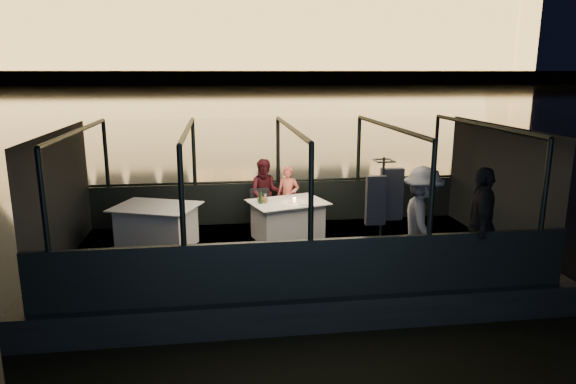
{
  "coord_description": "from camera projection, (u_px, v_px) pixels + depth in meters",
  "views": [
    {
      "loc": [
        -1.28,
        -8.95,
        3.77
      ],
      "look_at": [
        0.0,
        0.4,
        1.55
      ],
      "focal_mm": 32.0,
      "sensor_mm": 36.0,
      "label": 1
    }
  ],
  "objects": [
    {
      "name": "coat_stand",
      "position": [
        381.0,
        225.0,
        8.13
      ],
      "size": [
        0.62,
        0.53,
        1.99
      ],
      "primitive_type": null,
      "rotation": [
        0.0,
        0.0,
        -0.16
      ],
      "color": "black",
      "rests_on": "boat_deck"
    },
    {
      "name": "wine_glass_red",
      "position": [
        295.0,
        194.0,
        10.31
      ],
      "size": [
        0.08,
        0.08,
        0.18
      ],
      "primitive_type": null,
      "rotation": [
        0.0,
        0.0,
        -0.41
      ],
      "color": "silver",
      "rests_on": "dining_table_central"
    },
    {
      "name": "person_man_maroon",
      "position": [
        266.0,
        193.0,
        10.91
      ],
      "size": [
        0.77,
        0.63,
        1.48
      ],
      "primitive_type": "imported",
      "rotation": [
        0.0,
        0.0,
        -0.12
      ],
      "color": "#45131A",
      "rests_on": "boat_deck"
    },
    {
      "name": "wine_glass_white",
      "position": [
        265.0,
        199.0,
        9.94
      ],
      "size": [
        0.07,
        0.07,
        0.19
      ],
      "primitive_type": null,
      "rotation": [
        0.0,
        0.0,
        0.04
      ],
      "color": "white",
      "rests_on": "dining_table_central"
    },
    {
      "name": "person_woman_coral",
      "position": [
        288.0,
        193.0,
        10.91
      ],
      "size": [
        0.57,
        0.48,
        1.34
      ],
      "primitive_type": "imported",
      "rotation": [
        0.0,
        0.0,
        -0.38
      ],
      "color": "#E76B54",
      "rests_on": "boat_deck"
    },
    {
      "name": "plate_far",
      "position": [
        263.0,
        200.0,
        10.2
      ],
      "size": [
        0.29,
        0.29,
        0.01
      ],
      "primitive_type": "cylinder",
      "rotation": [
        0.0,
        0.0,
        0.3
      ],
      "color": "silver",
      "rests_on": "dining_table_central"
    },
    {
      "name": "bread_basket",
      "position": [
        262.0,
        200.0,
        10.08
      ],
      "size": [
        0.25,
        0.25,
        0.08
      ],
      "primitive_type": "cylinder",
      "rotation": [
        0.0,
        0.0,
        -0.24
      ],
      "color": "brown",
      "rests_on": "dining_table_central"
    },
    {
      "name": "gunwale_starboard",
      "position": [
        310.0,
        269.0,
        7.51
      ],
      "size": [
        8.0,
        0.08,
        0.9
      ],
      "primitive_type": "cube",
      "color": "black",
      "rests_on": "boat_deck"
    },
    {
      "name": "passenger_stripe",
      "position": [
        421.0,
        225.0,
        8.28
      ],
      "size": [
        0.83,
        1.26,
        1.82
      ],
      "primitive_type": "imported",
      "rotation": [
        0.0,
        0.0,
        1.43
      ],
      "color": "silver",
      "rests_on": "boat_deck"
    },
    {
      "name": "river_water",
      "position": [
        224.0,
        94.0,
        86.81
      ],
      "size": [
        500.0,
        500.0,
        0.0
      ],
      "primitive_type": "plane",
      "color": "black",
      "rests_on": "ground"
    },
    {
      "name": "dining_table_central",
      "position": [
        288.0,
        220.0,
        10.21
      ],
      "size": [
        1.69,
        1.42,
        0.77
      ],
      "primitive_type": "cube",
      "rotation": [
        0.0,
        0.0,
        0.29
      ],
      "color": "silver",
      "rests_on": "boat_deck"
    },
    {
      "name": "cabin_glass_starboard",
      "position": [
        311.0,
        193.0,
        7.25
      ],
      "size": [
        8.0,
        0.02,
        1.4
      ],
      "primitive_type": null,
      "color": "#99B2B2",
      "rests_on": "gunwale_starboard"
    },
    {
      "name": "boat_deck",
      "position": [
        291.0,
        253.0,
        9.55
      ],
      "size": [
        8.0,
        4.0,
        0.04
      ],
      "primitive_type": "cube",
      "color": "black",
      "rests_on": "boat_hull"
    },
    {
      "name": "plate_near",
      "position": [
        304.0,
        204.0,
        9.92
      ],
      "size": [
        0.31,
        0.31,
        0.02
      ],
      "primitive_type": "cylinder",
      "rotation": [
        0.0,
        0.0,
        -0.39
      ],
      "color": "silver",
      "rests_on": "dining_table_central"
    },
    {
      "name": "boat_hull",
      "position": [
        291.0,
        277.0,
        9.66
      ],
      "size": [
        8.6,
        4.4,
        1.0
      ],
      "primitive_type": "cube",
      "color": "black",
      "rests_on": "river_water"
    },
    {
      "name": "chair_port_right",
      "position": [
        292.0,
        207.0,
        10.91
      ],
      "size": [
        0.54,
        0.54,
        0.91
      ],
      "primitive_type": "cube",
      "rotation": [
        0.0,
        0.0,
        0.34
      ],
      "color": "black",
      "rests_on": "boat_deck"
    },
    {
      "name": "wine_bottle",
      "position": [
        260.0,
        196.0,
        9.94
      ],
      "size": [
        0.08,
        0.08,
        0.29
      ],
      "primitive_type": "cylinder",
      "rotation": [
        0.0,
        0.0,
        0.28
      ],
      "color": "#133519",
      "rests_on": "dining_table_central"
    },
    {
      "name": "embankment",
      "position": [
        219.0,
        79.0,
        211.96
      ],
      "size": [
        400.0,
        140.0,
        6.0
      ],
      "primitive_type": "cube",
      "color": "#423D33",
      "rests_on": "ground"
    },
    {
      "name": "canopy_ribs",
      "position": [
        291.0,
        192.0,
        9.28
      ],
      "size": [
        8.0,
        4.0,
        2.3
      ],
      "primitive_type": null,
      "color": "black",
      "rests_on": "boat_deck"
    },
    {
      "name": "end_wall_aft",
      "position": [
        498.0,
        185.0,
        9.81
      ],
      "size": [
        0.02,
        4.0,
        2.3
      ],
      "primitive_type": null,
      "color": "black",
      "rests_on": "boat_deck"
    },
    {
      "name": "cabin_glass_port",
      "position": [
        278.0,
        151.0,
        11.11
      ],
      "size": [
        8.0,
        0.02,
        1.4
      ],
      "primitive_type": null,
      "color": "#99B2B2",
      "rests_on": "gunwale_port"
    },
    {
      "name": "cabin_roof_glass",
      "position": [
        291.0,
        128.0,
        9.02
      ],
      "size": [
        8.0,
        4.0,
        0.02
      ],
      "primitive_type": null,
      "color": "#99B2B2",
      "rests_on": "boat_deck"
    },
    {
      "name": "gunwale_port",
      "position": [
        278.0,
        202.0,
        11.37
      ],
      "size": [
        8.0,
        0.08,
        0.9
      ],
      "primitive_type": "cube",
      "color": "black",
      "rests_on": "boat_deck"
    },
    {
      "name": "amber_candle",
      "position": [
        294.0,
        200.0,
        10.07
      ],
      "size": [
        0.06,
        0.06,
        0.09
      ],
      "primitive_type": "cylinder",
      "rotation": [
        0.0,
        0.0,
        -0.04
      ],
      "color": "orange",
      "rests_on": "dining_table_central"
    },
    {
      "name": "dining_table_aft",
      "position": [
        157.0,
        227.0,
        9.75
      ],
      "size": [
        1.81,
        1.57,
        0.81
      ],
      "primitive_type": "cube",
      "rotation": [
        0.0,
        0.0,
        -0.36
      ],
      "color": "white",
      "rests_on": "boat_deck"
    },
    {
      "name": "passenger_dark",
      "position": [
        480.0,
        229.0,
        8.06
      ],
      "size": [
        0.89,
        1.18,
        1.86
      ],
      "primitive_type": "imported",
      "rotation": [
        0.0,
        0.0,
        4.25
      ],
      "color": "black",
      "rests_on": "boat_deck"
    },
    {
      "name": "chair_port_left",
      "position": [
        260.0,
        210.0,
        10.72
      ],
      "size": [
        0.4,
        0.4,
        0.86
      ],
      "primitive_type": "cube",
      "rotation": [
        0.0,
        0.0,
        0.0
      ],
      "color": "black",
      "rests_on": "boat_deck"
    },
    {
      "name": "end_wall_fore",
      "position": [
        59.0,
        199.0,
        8.75
      ],
      "size": [
        0.02,
        4.0,
        2.3
      ],
      "primitive_type": null,
      "color": "black",
      "rests_on": "boat_deck"
    }
  ]
}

